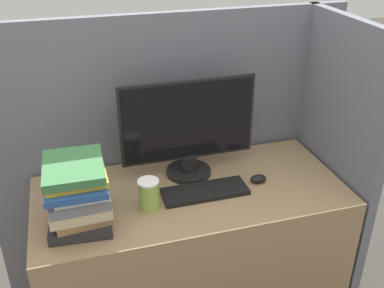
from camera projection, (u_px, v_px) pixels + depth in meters
The scene contains 8 objects.
cubicle_panel_rear at pixel (171, 158), 2.28m from camera, with size 1.75×0.04×1.46m.
cubicle_panel_right at pixel (330, 169), 2.19m from camera, with size 0.04×0.68×1.46m.
desk at pixel (191, 256), 2.14m from camera, with size 1.35×0.62×0.76m.
monitor at pixel (188, 131), 1.99m from camera, with size 0.61×0.21×0.46m.
keyboard at pixel (205, 191), 1.94m from camera, with size 0.37×0.14×0.02m.
mouse at pixel (258, 179), 2.02m from camera, with size 0.08×0.05×0.04m.
coffee_cup at pixel (149, 194), 1.82m from camera, with size 0.09×0.09×0.13m.
book_stack at pixel (78, 195), 1.71m from camera, with size 0.25×0.29×0.26m.
Camera 1 is at (-0.46, -1.27, 1.86)m, focal length 42.00 mm.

